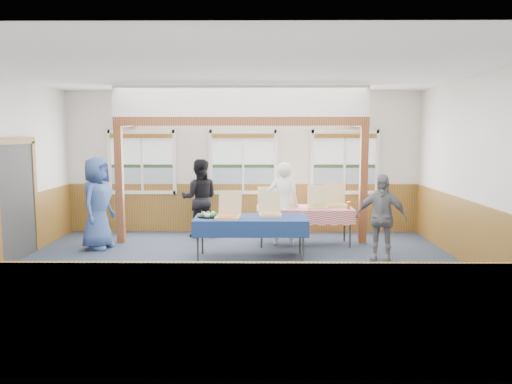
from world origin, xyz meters
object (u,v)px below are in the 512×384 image
(woman_white, at_px, (283,204))
(table_right, at_px, (304,210))
(man_blue, at_px, (97,203))
(person_grey, at_px, (381,218))
(table_left, at_px, (251,220))
(woman_black, at_px, (200,198))

(woman_white, bearing_deg, table_right, -162.34)
(man_blue, distance_m, person_grey, 5.38)
(man_blue, relative_size, person_grey, 1.16)
(table_left, bearing_deg, table_right, 68.42)
(table_left, relative_size, woman_white, 1.30)
(table_left, xyz_separation_m, woman_black, (-1.15, 1.89, 0.15))
(woman_black, distance_m, person_grey, 4.00)
(table_left, height_order, woman_white, woman_white)
(table_right, height_order, person_grey, person_grey)
(man_blue, bearing_deg, table_right, -72.82)
(table_right, xyz_separation_m, person_grey, (1.23, -1.32, 0.07))
(woman_black, height_order, man_blue, man_blue)
(table_right, distance_m, person_grey, 1.81)
(woman_white, relative_size, woman_black, 0.99)
(table_right, bearing_deg, table_left, -137.28)
(woman_white, bearing_deg, man_blue, 6.71)
(table_right, bearing_deg, man_blue, -179.42)
(woman_white, bearing_deg, woman_black, -22.87)
(woman_white, xyz_separation_m, man_blue, (-3.64, -0.31, 0.06))
(person_grey, bearing_deg, woman_black, 171.48)
(woman_white, distance_m, person_grey, 2.06)
(table_right, relative_size, person_grey, 1.30)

